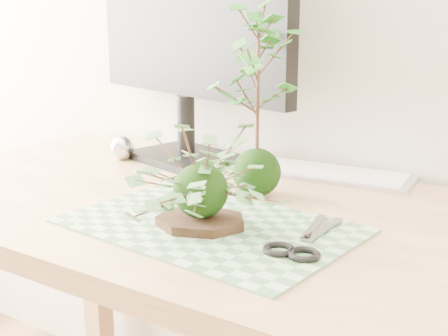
{
  "coord_description": "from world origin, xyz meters",
  "views": [
    {
      "loc": [
        0.54,
        0.33,
        1.1
      ],
      "look_at": [
        0.0,
        1.14,
        0.84
      ],
      "focal_mm": 50.0,
      "sensor_mm": 36.0,
      "label": 1
    }
  ],
  "objects_px": {
    "ivy_kokedama": "(200,165)",
    "maple_kokedama": "(258,53)",
    "keyboard": "(316,172)",
    "monitor": "(187,21)",
    "desk": "(270,263)"
  },
  "relations": [
    {
      "from": "desk",
      "to": "ivy_kokedama",
      "type": "distance_m",
      "value": 0.24
    },
    {
      "from": "ivy_kokedama",
      "to": "monitor",
      "type": "distance_m",
      "value": 0.51
    },
    {
      "from": "monitor",
      "to": "desk",
      "type": "bearing_deg",
      "value": -19.49
    },
    {
      "from": "monitor",
      "to": "ivy_kokedama",
      "type": "bearing_deg",
      "value": -36.28
    },
    {
      "from": "monitor",
      "to": "maple_kokedama",
      "type": "bearing_deg",
      "value": -14.68
    },
    {
      "from": "desk",
      "to": "maple_kokedama",
      "type": "distance_m",
      "value": 0.38
    },
    {
      "from": "maple_kokedama",
      "to": "keyboard",
      "type": "xyz_separation_m",
      "value": [
        0.03,
        0.2,
        -0.26
      ]
    },
    {
      "from": "desk",
      "to": "monitor",
      "type": "relative_size",
      "value": 2.6
    },
    {
      "from": "keyboard",
      "to": "monitor",
      "type": "bearing_deg",
      "value": -178.23
    },
    {
      "from": "ivy_kokedama",
      "to": "keyboard",
      "type": "bearing_deg",
      "value": 87.96
    },
    {
      "from": "desk",
      "to": "monitor",
      "type": "bearing_deg",
      "value": 146.1
    },
    {
      "from": "desk",
      "to": "keyboard",
      "type": "bearing_deg",
      "value": 100.16
    },
    {
      "from": "ivy_kokedama",
      "to": "maple_kokedama",
      "type": "distance_m",
      "value": 0.26
    },
    {
      "from": "ivy_kokedama",
      "to": "monitor",
      "type": "relative_size",
      "value": 0.42
    },
    {
      "from": "ivy_kokedama",
      "to": "monitor",
      "type": "height_order",
      "value": "monitor"
    }
  ]
}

